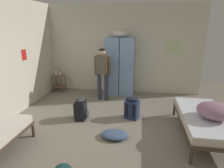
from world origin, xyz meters
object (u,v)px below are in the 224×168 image
(lotion_bottle, at_px, (60,73))
(backpack_black, at_px, (81,109))
(bedding_heap, at_px, (214,111))
(backpack_navy, at_px, (132,108))
(person_traveler, at_px, (103,69))
(clothes_pile_denim, at_px, (115,134))
(locker_bank, at_px, (120,65))
(bed_right, at_px, (204,119))
(water_bottle, at_px, (56,72))
(shelf_unit, at_px, (59,82))

(lotion_bottle, height_order, backpack_black, lotion_bottle)
(bedding_heap, xyz_separation_m, backpack_navy, (-1.59, 0.74, -0.38))
(person_traveler, relative_size, lotion_bottle, 9.52)
(backpack_navy, height_order, clothes_pile_denim, backpack_navy)
(locker_bank, relative_size, backpack_navy, 3.76)
(clothes_pile_denim, bearing_deg, locker_bank, 94.59)
(lotion_bottle, bearing_deg, locker_bank, 3.04)
(bed_right, height_order, bedding_heap, bedding_heap)
(locker_bank, xyz_separation_m, person_traveler, (-0.45, -0.62, -0.02))
(person_traveler, height_order, water_bottle, person_traveler)
(shelf_unit, xyz_separation_m, clothes_pile_denim, (2.32, -2.59, -0.28))
(bed_right, relative_size, clothes_pile_denim, 3.42)
(locker_bank, bearing_deg, lotion_bottle, -176.96)
(bed_right, height_order, clothes_pile_denim, bed_right)
(locker_bank, bearing_deg, clothes_pile_denim, -85.41)
(locker_bank, height_order, shelf_unit, locker_bank)
(bedding_heap, distance_m, water_bottle, 4.92)
(shelf_unit, xyz_separation_m, backpack_black, (1.40, -1.91, -0.09))
(backpack_navy, bearing_deg, shelf_unit, 147.60)
(locker_bank, bearing_deg, backpack_navy, -73.54)
(bed_right, bearing_deg, person_traveler, 145.03)
(backpack_black, distance_m, clothes_pile_denim, 1.16)
(bedding_heap, distance_m, backpack_black, 2.87)
(backpack_navy, xyz_separation_m, clothes_pile_denim, (-0.30, -0.93, -0.20))
(backpack_black, bearing_deg, water_bottle, 127.62)
(water_bottle, bearing_deg, clothes_pile_denim, -47.38)
(person_traveler, height_order, clothes_pile_denim, person_traveler)
(backpack_black, bearing_deg, bedding_heap, -9.96)
(locker_bank, relative_size, bedding_heap, 3.27)
(shelf_unit, height_order, water_bottle, water_bottle)
(bed_right, relative_size, water_bottle, 8.00)
(bed_right, height_order, water_bottle, water_bottle)
(clothes_pile_denim, bearing_deg, lotion_bottle, 131.45)
(bedding_heap, bearing_deg, backpack_navy, 155.12)
(bed_right, bearing_deg, backpack_navy, 158.19)
(bedding_heap, bearing_deg, person_traveler, 144.03)
(locker_bank, bearing_deg, person_traveler, -125.67)
(person_traveler, bearing_deg, backpack_black, -100.79)
(bed_right, bearing_deg, bedding_heap, -52.41)
(shelf_unit, relative_size, water_bottle, 2.40)
(backpack_black, relative_size, backpack_navy, 1.00)
(water_bottle, bearing_deg, person_traveler, -18.18)
(shelf_unit, bearing_deg, bedding_heap, -29.69)
(locker_bank, distance_m, shelf_unit, 2.20)
(clothes_pile_denim, bearing_deg, person_traveler, 107.92)
(locker_bank, bearing_deg, backpack_black, -109.60)
(locker_bank, height_order, bed_right, locker_bank)
(water_bottle, xyz_separation_m, clothes_pile_denim, (2.40, -2.61, -0.61))
(water_bottle, height_order, backpack_navy, water_bottle)
(person_traveler, relative_size, backpack_navy, 2.86)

